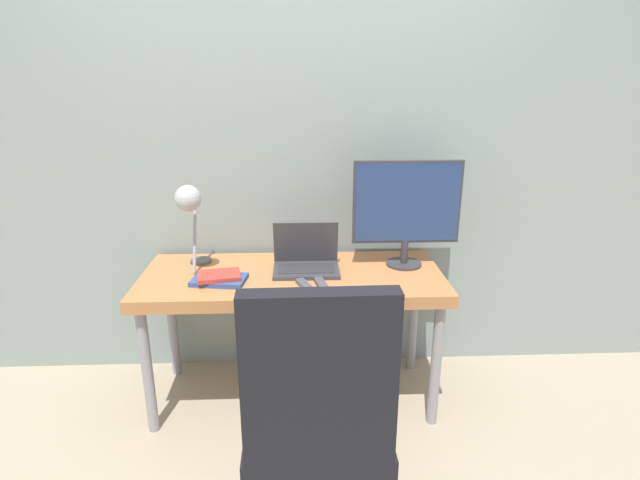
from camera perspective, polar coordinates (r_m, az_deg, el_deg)
ground_plane at (r=2.55m, az=-2.95°, el=-21.23°), size 12.00×12.00×0.00m
wall_back at (r=2.66m, az=-3.32°, el=11.32°), size 8.00×0.05×2.60m
desk at (r=2.47m, az=-3.14°, el=-5.27°), size 1.47×0.60×0.70m
laptop at (r=2.47m, az=-1.60°, el=-2.36°), size 0.32×0.22×0.23m
monitor at (r=2.50m, az=9.89°, el=3.71°), size 0.53×0.18×0.53m
desk_lamp at (r=2.41m, az=-14.68°, el=3.79°), size 0.12×0.29×0.44m
office_chair at (r=1.72m, az=-0.30°, el=-19.23°), size 0.54×0.56×1.06m
book_stack at (r=2.39m, az=-11.45°, el=-4.30°), size 0.27×0.19×0.04m
tv_remote at (r=2.27m, az=-1.62°, el=-5.35°), size 0.10×0.17×0.02m
media_remote at (r=2.28m, az=0.28°, el=-5.28°), size 0.07×0.18×0.02m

